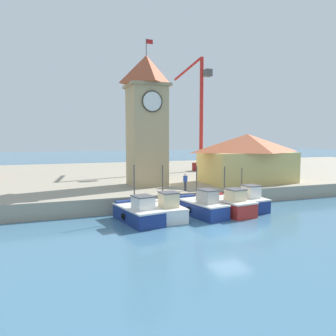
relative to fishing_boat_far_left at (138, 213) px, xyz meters
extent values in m
plane|color=teal|center=(5.03, -4.55, -0.74)|extent=(300.00, 300.00, 0.00)
cube|color=#9E937F|center=(5.03, 23.09, -0.05)|extent=(120.00, 40.00, 1.38)
cube|color=navy|center=(-0.01, 0.07, -0.21)|extent=(2.88, 5.13, 1.05)
cube|color=navy|center=(-0.38, 2.20, 0.43)|extent=(1.84, 0.90, 0.24)
cube|color=silver|center=(-0.01, 0.07, 0.36)|extent=(2.95, 5.20, 0.12)
cube|color=silver|center=(0.14, -0.77, 0.87)|extent=(1.48, 1.65, 0.89)
cube|color=#4C4C51|center=(0.14, -0.77, 1.35)|extent=(1.57, 1.74, 0.08)
cylinder|color=#4C4742|center=(-0.11, 0.66, 1.97)|extent=(0.10, 0.10, 3.10)
torus|color=black|center=(-1.15, 0.11, -0.21)|extent=(0.21, 0.53, 0.52)
cube|color=silver|center=(2.21, 0.23, -0.25)|extent=(2.21, 4.16, 0.97)
cube|color=silver|center=(2.16, 2.03, 0.36)|extent=(1.80, 0.65, 0.24)
cube|color=silver|center=(2.21, 0.23, 0.29)|extent=(2.28, 4.22, 0.12)
cube|color=beige|center=(2.23, -0.48, 0.88)|extent=(1.29, 1.27, 1.06)
cube|color=#4C4C51|center=(2.23, -0.48, 1.45)|extent=(1.37, 1.35, 0.08)
cylinder|color=#4C4742|center=(2.20, 0.75, 1.90)|extent=(0.10, 0.10, 3.10)
torus|color=black|center=(1.08, 0.41, -0.25)|extent=(0.14, 0.52, 0.52)
cube|color=navy|center=(5.28, 0.20, -0.19)|extent=(2.63, 5.21, 1.10)
cube|color=navy|center=(4.92, 2.41, 0.48)|extent=(1.65, 0.85, 0.24)
cube|color=silver|center=(5.28, 0.20, 0.41)|extent=(2.70, 5.28, 0.12)
cube|color=#B2ADA3|center=(5.42, -0.66, 0.96)|extent=(1.34, 1.65, 0.98)
cube|color=#4C4C51|center=(5.42, -0.66, 1.49)|extent=(1.43, 1.75, 0.08)
cylinder|color=#4C4742|center=(5.18, 0.81, 1.88)|extent=(0.10, 0.10, 2.81)
torus|color=black|center=(4.25, 0.28, -0.19)|extent=(0.20, 0.53, 0.52)
cube|color=#AD2823|center=(7.78, 0.09, -0.17)|extent=(2.63, 4.95, 1.14)
cube|color=#AD2823|center=(7.52, 2.18, 0.52)|extent=(1.81, 0.81, 0.24)
cube|color=silver|center=(7.78, 0.09, 0.45)|extent=(2.70, 5.02, 0.12)
cube|color=beige|center=(7.89, -0.73, 0.94)|extent=(1.40, 1.56, 0.87)
cube|color=#4C4C51|center=(7.89, -0.73, 1.42)|extent=(1.49, 1.65, 0.08)
cylinder|color=#4C4742|center=(7.71, 0.67, 1.83)|extent=(0.10, 0.10, 2.64)
torus|color=black|center=(6.65, 0.18, -0.17)|extent=(0.18, 0.53, 0.52)
cube|color=navy|center=(9.91, 0.83, -0.20)|extent=(2.31, 4.38, 1.07)
cube|color=navy|center=(9.75, 2.68, 0.45)|extent=(1.70, 0.74, 0.24)
cube|color=silver|center=(9.91, 0.83, 0.38)|extent=(2.38, 4.45, 0.12)
cube|color=silver|center=(9.98, 0.09, 0.95)|extent=(1.28, 1.37, 1.01)
cube|color=#4C4C51|center=(9.98, 0.09, 1.49)|extent=(1.36, 1.45, 0.08)
cylinder|color=#4C4742|center=(9.87, 1.35, 1.68)|extent=(0.10, 0.10, 2.47)
torus|color=black|center=(8.84, 0.95, -0.20)|extent=(0.17, 0.53, 0.52)
cube|color=tan|center=(3.59, 9.36, 5.66)|extent=(3.58, 3.58, 10.03)
cube|color=#9C865F|center=(3.59, 9.36, 10.83)|extent=(4.08, 4.08, 0.30)
pyramid|color=#B25133|center=(3.59, 9.36, 12.44)|extent=(4.08, 4.08, 2.94)
cylinder|color=white|center=(3.59, 7.52, 9.09)|extent=(1.97, 0.12, 1.97)
torus|color=#332D23|center=(3.59, 7.48, 9.09)|extent=(2.09, 0.12, 2.09)
cylinder|color=#3F3F3F|center=(3.59, 9.36, 14.71)|extent=(0.08, 0.08, 1.60)
cube|color=red|center=(3.94, 9.36, 15.26)|extent=(0.70, 0.04, 0.44)
cube|color=tan|center=(14.70, 7.63, 2.31)|extent=(9.64, 5.87, 3.34)
pyramid|color=#C1603D|center=(14.70, 7.63, 4.99)|extent=(10.04, 6.27, 2.01)
cube|color=maroon|center=(15.69, 20.98, 1.24)|extent=(2.00, 2.00, 1.20)
cylinder|color=red|center=(15.69, 20.98, 9.61)|extent=(0.56, 0.56, 15.54)
cylinder|color=red|center=(14.82, 24.05, 16.22)|extent=(2.11, 6.35, 2.66)
cube|color=#4C4C4C|center=(16.04, 19.72, 14.92)|extent=(1.00, 1.00, 1.00)
cylinder|color=#33333D|center=(5.77, 4.42, 1.07)|extent=(0.22, 0.22, 0.85)
cube|color=#2D4CA5|center=(5.77, 4.42, 1.77)|extent=(0.34, 0.22, 0.56)
sphere|color=beige|center=(5.77, 4.42, 2.16)|extent=(0.20, 0.20, 0.20)
camera|label=1|loc=(-6.47, -23.14, 5.47)|focal=35.00mm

